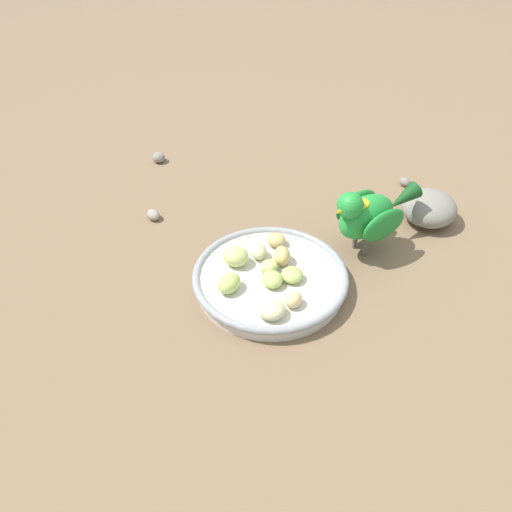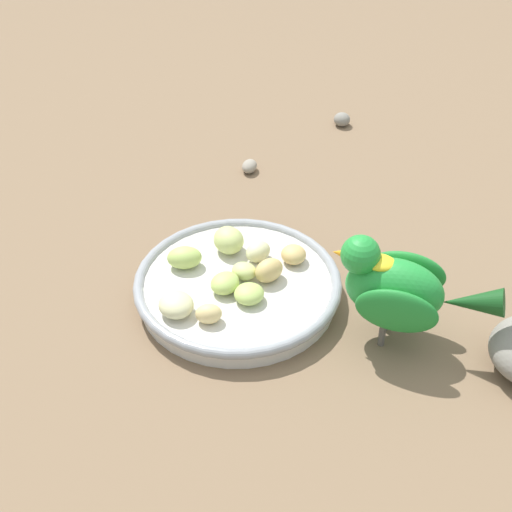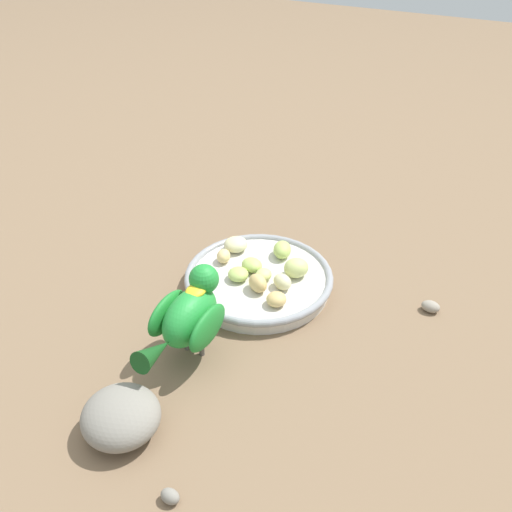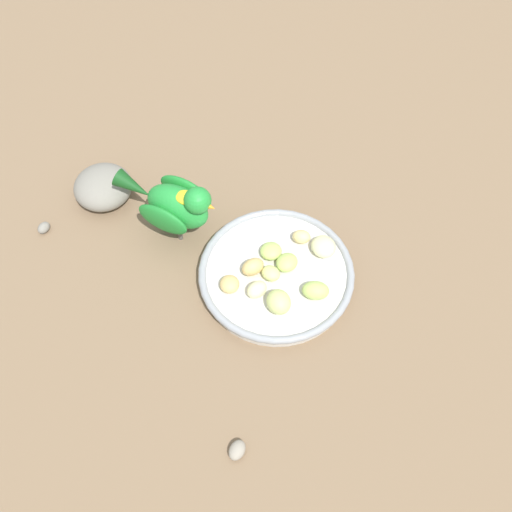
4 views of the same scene
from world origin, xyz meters
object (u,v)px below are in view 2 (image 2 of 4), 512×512
object	(u,v)px
apple_piece_6	(269,270)
parrot	(398,287)
apple_piece_1	(225,283)
apple_piece_3	(249,294)
apple_piece_0	(257,252)
apple_piece_4	(294,254)
feeding_bowl	(238,287)
apple_piece_9	(176,305)
apple_piece_8	(229,240)
pebble_1	(342,119)
pebble_0	(249,166)
apple_piece_5	(184,258)
apple_piece_7	(244,271)
apple_piece_2	(209,314)

from	to	relation	value
apple_piece_6	parrot	distance (m)	0.15
apple_piece_1	apple_piece_3	size ratio (longest dim) A/B	1.04
parrot	apple_piece_6	bearing A→B (deg)	-10.69
apple_piece_0	apple_piece_1	distance (m)	0.06
apple_piece_6	apple_piece_4	bearing A→B (deg)	64.46
apple_piece_1	feeding_bowl	bearing A→B (deg)	61.22
feeding_bowl	apple_piece_6	world-z (taller)	apple_piece_6
apple_piece_9	apple_piece_6	bearing A→B (deg)	44.82
apple_piece_8	pebble_1	distance (m)	0.37
feeding_bowl	apple_piece_3	distance (m)	0.04
apple_piece_3	parrot	bearing A→B (deg)	3.13
apple_piece_1	pebble_0	xyz separation A→B (m)	(-0.05, 0.27, -0.02)
apple_piece_4	apple_piece_9	size ratio (longest dim) A/B	0.76
apple_piece_1	apple_piece_4	world-z (taller)	same
apple_piece_5	apple_piece_8	distance (m)	0.06
apple_piece_7	apple_piece_9	xyz separation A→B (m)	(-0.05, -0.07, 0.00)
feeding_bowl	apple_piece_8	world-z (taller)	apple_piece_8
apple_piece_3	apple_piece_1	bearing A→B (deg)	163.88
apple_piece_6	parrot	bearing A→B (deg)	-12.12
apple_piece_9	pebble_0	size ratio (longest dim) A/B	1.43
apple_piece_1	apple_piece_8	bearing A→B (deg)	104.29
apple_piece_6	apple_piece_9	distance (m)	0.11
apple_piece_1	apple_piece_2	xyz separation A→B (m)	(-0.00, -0.05, 0.00)
apple_piece_1	apple_piece_8	distance (m)	0.07
apple_piece_7	pebble_1	distance (m)	0.41
apple_piece_3	parrot	world-z (taller)	parrot
apple_piece_7	apple_piece_9	bearing A→B (deg)	-124.71
feeding_bowl	apple_piece_4	bearing A→B (deg)	46.13
apple_piece_1	apple_piece_5	size ratio (longest dim) A/B	0.87
apple_piece_7	apple_piece_9	size ratio (longest dim) A/B	0.72
apple_piece_0	pebble_0	world-z (taller)	apple_piece_0
apple_piece_6	apple_piece_7	distance (m)	0.03
apple_piece_1	apple_piece_6	world-z (taller)	apple_piece_6
apple_piece_5	feeding_bowl	bearing A→B (deg)	-8.86
apple_piece_5	apple_piece_6	xyz separation A→B (m)	(0.10, 0.00, 0.00)
apple_piece_6	apple_piece_8	xyz separation A→B (m)	(-0.06, 0.04, 0.00)
apple_piece_4	pebble_0	xyz separation A→B (m)	(-0.11, 0.20, -0.02)
apple_piece_3	apple_piece_7	bearing A→B (deg)	114.50
apple_piece_2	parrot	size ratio (longest dim) A/B	0.16
apple_piece_7	parrot	bearing A→B (deg)	-8.96
apple_piece_8	pebble_0	xyz separation A→B (m)	(-0.03, 0.20, -0.03)
apple_piece_1	apple_piece_7	size ratio (longest dim) A/B	1.21
feeding_bowl	apple_piece_0	world-z (taller)	apple_piece_0
apple_piece_0	apple_piece_5	size ratio (longest dim) A/B	0.80
apple_piece_2	apple_piece_5	xyz separation A→B (m)	(-0.05, 0.08, 0.00)
apple_piece_2	apple_piece_9	bearing A→B (deg)	175.89
apple_piece_3	apple_piece_5	distance (m)	0.09
feeding_bowl	apple_piece_3	xyz separation A→B (m)	(0.02, -0.03, 0.02)
apple_piece_1	apple_piece_2	size ratio (longest dim) A/B	1.22
apple_piece_8	pebble_0	world-z (taller)	apple_piece_8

